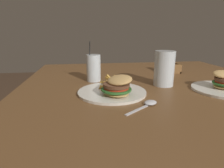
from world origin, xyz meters
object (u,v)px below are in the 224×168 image
(meal_plate_near, at_px, (114,89))
(meal_plate_far, at_px, (224,85))
(condiment_caddy, at_px, (169,67))
(juice_glass, at_px, (94,69))
(spoon, at_px, (149,103))
(beer_glass, at_px, (164,69))

(meal_plate_near, distance_m, meal_plate_far, 0.48)
(meal_plate_far, height_order, condiment_caddy, condiment_caddy)
(juice_glass, bearing_deg, condiment_caddy, 108.12)
(condiment_caddy, bearing_deg, juice_glass, -71.88)
(spoon, xyz_separation_m, meal_plate_far, (-0.12, 0.38, 0.02))
(meal_plate_near, bearing_deg, meal_plate_far, 88.88)
(meal_plate_near, relative_size, meal_plate_far, 1.06)
(meal_plate_far, bearing_deg, spoon, -72.51)
(meal_plate_near, distance_m, juice_glass, 0.25)
(beer_glass, bearing_deg, condiment_caddy, 150.88)
(spoon, bearing_deg, meal_plate_far, -19.37)
(juice_glass, xyz_separation_m, meal_plate_far, (0.24, 0.56, -0.04))
(beer_glass, height_order, spoon, beer_glass)
(meal_plate_near, bearing_deg, juice_glass, -162.63)
(beer_glass, relative_size, spoon, 1.16)
(beer_glass, xyz_separation_m, spoon, (0.23, -0.15, -0.07))
(spoon, bearing_deg, condiment_caddy, 22.53)
(juice_glass, xyz_separation_m, spoon, (0.36, 0.18, -0.06))
(juice_glass, height_order, meal_plate_far, juice_glass)
(meal_plate_near, height_order, juice_glass, juice_glass)
(beer_glass, bearing_deg, meal_plate_near, -67.37)
(meal_plate_far, relative_size, condiment_caddy, 2.36)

